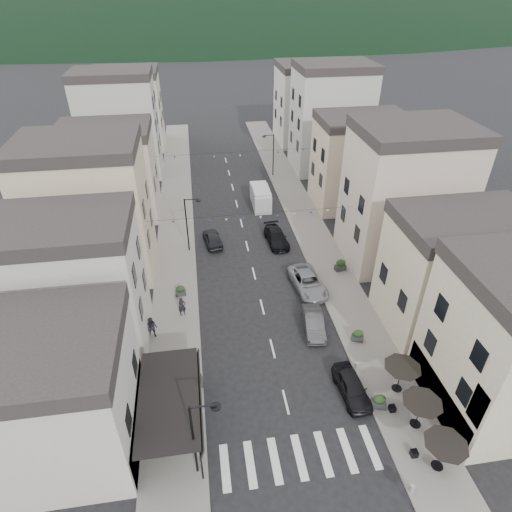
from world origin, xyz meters
The scene contains 28 objects.
ground centered at (0.00, 0.00, 0.00)m, with size 700.00×700.00×0.00m, color black.
sidewalk_left centered at (-7.50, 32.00, 0.06)m, with size 4.00×76.00×0.12m, color slate.
sidewalk_right centered at (7.50, 32.00, 0.06)m, with size 4.00×76.00×0.12m, color slate.
hill_backdrop centered at (0.00, 300.00, 0.00)m, with size 640.00×360.00×70.00m, color black.
boutique_building centered at (-15.50, 5.00, 4.00)m, with size 12.00×8.00×8.00m, color #BDB7AD.
boutique_awning centered at (-7.25, 5.00, 3.11)m, with size 3.77×7.50×3.28m.
buildings_row_left centered at (-14.50, 37.75, 6.12)m, with size 10.20×54.16×14.00m.
buildings_row_right centered at (14.50, 36.59, 6.32)m, with size 10.20×54.16×14.50m.
cafe_terrace centered at (7.70, 2.80, 2.36)m, with size 2.50×8.10×2.53m.
streetlamp_left_near centered at (-5.82, 2.00, 3.70)m, with size 1.70×0.56×6.00m.
streetlamp_left_far centered at (-5.82, 26.00, 3.70)m, with size 1.70×0.56×6.00m.
streetlamp_right_far centered at (5.82, 44.00, 3.70)m, with size 1.70×0.56×6.00m.
bollards centered at (0.00, 5.50, 0.42)m, with size 11.66×10.26×0.60m.
bunting_near centered at (0.00, 22.00, 5.65)m, with size 19.00×0.28×0.62m.
bunting_far centered at (0.00, 38.00, 5.65)m, with size 19.00×0.28×0.62m.
parked_car_a centered at (4.60, 6.00, 0.71)m, with size 1.69×4.19×1.43m, color black.
parked_car_b centered at (3.67, 12.63, 0.70)m, with size 1.48×4.24×1.40m, color #38383B.
parked_car_c centered at (4.52, 17.92, 0.76)m, with size 2.51×5.45×1.52m, color gray.
parked_car_d centered at (3.20, 26.20, 0.70)m, with size 1.96×4.82×1.40m, color black.
parked_car_e centered at (-3.57, 26.95, 0.69)m, with size 1.64×4.07×1.39m, color black.
delivery_van centered at (2.91, 35.11, 1.22)m, with size 2.13×5.21×2.48m.
pedestrian_a centered at (-6.83, 15.89, 1.01)m, with size 0.65×0.43×1.78m, color black.
pedestrian_b centered at (-9.20, 13.61, 1.06)m, with size 0.91×0.71×1.87m, color black.
planter_la centered at (-6.00, 8.29, 0.71)m, with size 1.14×0.70×1.22m.
planter_lb centered at (-6.98, 18.56, 0.61)m, with size 0.95×0.59×1.01m.
planter_ra centered at (6.00, 4.64, 0.65)m, with size 1.09×0.83×1.09m.
planter_rb centered at (6.74, 10.77, 0.63)m, with size 1.05×0.83×1.04m.
planter_rc centered at (8.38, 20.17, 0.70)m, with size 1.14×0.73×1.20m.
Camera 1 is at (-4.77, -12.11, 24.46)m, focal length 30.00 mm.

